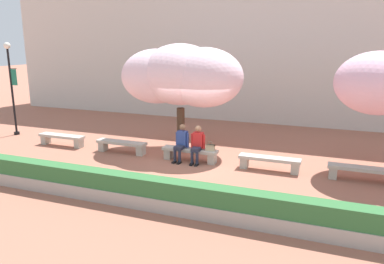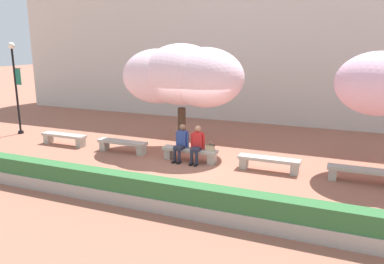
{
  "view_description": "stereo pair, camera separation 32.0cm",
  "coord_description": "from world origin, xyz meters",
  "views": [
    {
      "loc": [
        4.57,
        -11.66,
        4.06
      ],
      "look_at": [
        0.0,
        0.2,
        1.0
      ],
      "focal_mm": 35.0,
      "sensor_mm": 36.0,
      "label": 1
    },
    {
      "loc": [
        4.87,
        -11.55,
        4.06
      ],
      "look_at": [
        0.0,
        0.2,
        1.0
      ],
      "focal_mm": 35.0,
      "sensor_mm": 36.0,
      "label": 2
    }
  ],
  "objects": [
    {
      "name": "ground_plane",
      "position": [
        0.0,
        0.0,
        0.0
      ],
      "size": [
        100.0,
        100.0,
        0.0
      ],
      "primitive_type": "plane",
      "color": "#9E604C"
    },
    {
      "name": "stone_bench_near_east",
      "position": [
        2.76,
        0.0,
        0.31
      ],
      "size": [
        1.98,
        0.42,
        0.45
      ],
      "color": "#ADA89E",
      "rests_on": "ground"
    },
    {
      "name": "handbag",
      "position": [
        0.74,
        0.01,
        0.58
      ],
      "size": [
        0.3,
        0.15,
        0.34
      ],
      "color": "tan",
      "rests_on": "stone_bench_center"
    },
    {
      "name": "person_seated_right",
      "position": [
        0.3,
        -0.05,
        0.7
      ],
      "size": [
        0.51,
        0.69,
        1.29
      ],
      "color": "black",
      "rests_on": "ground"
    },
    {
      "name": "building_facade",
      "position": [
        0.0,
        9.12,
        4.73
      ],
      "size": [
        28.0,
        4.0,
        9.45
      ],
      "primitive_type": "cube",
      "color": "beige",
      "rests_on": "ground"
    },
    {
      "name": "person_seated_left",
      "position": [
        -0.3,
        -0.05,
        0.7
      ],
      "size": [
        0.51,
        0.71,
        1.29
      ],
      "color": "black",
      "rests_on": "ground"
    },
    {
      "name": "cherry_tree_main",
      "position": [
        -0.87,
        1.36,
        2.82
      ],
      "size": [
        4.76,
        2.85,
        4.02
      ],
      "color": "#473323",
      "rests_on": "ground"
    },
    {
      "name": "stone_bench_west_end",
      "position": [
        -5.53,
        0.0,
        0.31
      ],
      "size": [
        1.98,
        0.42,
        0.45
      ],
      "color": "#ADA89E",
      "rests_on": "ground"
    },
    {
      "name": "stone_bench_near_west",
      "position": [
        -2.76,
        0.0,
        0.31
      ],
      "size": [
        1.98,
        0.42,
        0.45
      ],
      "color": "#ADA89E",
      "rests_on": "ground"
    },
    {
      "name": "lamp_post_with_banner",
      "position": [
        -8.7,
        0.79,
        2.44
      ],
      "size": [
        0.54,
        0.28,
        4.06
      ],
      "color": "black",
      "rests_on": "ground"
    },
    {
      "name": "stone_bench_east_end",
      "position": [
        5.53,
        0.0,
        0.31
      ],
      "size": [
        1.98,
        0.42,
        0.45
      ],
      "color": "#ADA89E",
      "rests_on": "ground"
    },
    {
      "name": "stone_bench_center",
      "position": [
        0.0,
        0.0,
        0.31
      ],
      "size": [
        1.98,
        0.42,
        0.45
      ],
      "color": "#ADA89E",
      "rests_on": "ground"
    },
    {
      "name": "planter_hedge_foreground",
      "position": [
        0.0,
        -3.9,
        0.39
      ],
      "size": [
        16.07,
        0.5,
        0.8
      ],
      "color": "#ADA89E",
      "rests_on": "ground"
    }
  ]
}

